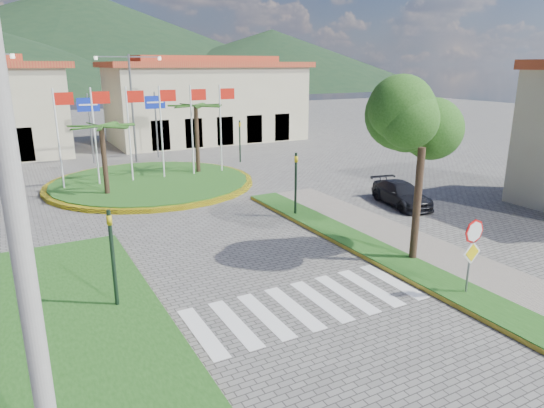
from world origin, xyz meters
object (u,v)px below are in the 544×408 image
stop_sign (472,245)px  car_dark_a (30,148)px  deciduous_tree (424,126)px  car_dark_b (209,139)px  utility_pole (23,259)px  car_side_right (401,194)px  roundabout_island (151,182)px

stop_sign → car_dark_a: size_ratio=0.67×
deciduous_tree → car_dark_b: (3.46, 30.07, -4.61)m
utility_pole → car_dark_b: utility_pole is taller
car_dark_a → car_dark_b: 15.11m
car_dark_b → car_side_right: 24.06m
stop_sign → car_dark_a: 36.51m
car_dark_b → roundabout_island: bearing=156.1°
deciduous_tree → car_side_right: bearing=50.3°
car_dark_b → car_side_right: size_ratio=0.81×
deciduous_tree → car_dark_b: deciduous_tree is taller
car_dark_a → utility_pole: bearing=155.4°
deciduous_tree → utility_pole: bearing=-159.0°
utility_pole → car_dark_a: size_ratio=2.28×
roundabout_island → car_dark_b: (8.95, 13.07, 0.40)m
roundabout_island → utility_pole: bearing=-108.8°
stop_sign → car_side_right: 10.77m
roundabout_island → deciduous_tree: deciduous_tree is taller
car_dark_b → car_side_right: bearing=-165.8°
utility_pole → car_side_right: utility_pole is taller
roundabout_island → car_side_right: bearing=-46.1°
deciduous_tree → roundabout_island: bearing=107.9°
deciduous_tree → car_dark_a: bearing=110.0°
car_side_right → utility_pole: bearing=-137.6°
stop_sign → car_side_right: bearing=58.2°
roundabout_island → utility_pole: size_ratio=1.41×
utility_pole → car_side_right: (18.03, 11.06, -3.88)m
car_dark_a → car_side_right: 30.60m
stop_sign → car_dark_a: stop_sign is taller
car_side_right → stop_sign: bearing=-110.9°
car_dark_b → car_side_right: car_side_right is taller
deciduous_tree → car_side_right: 9.10m
roundabout_island → car_dark_a: bearing=112.3°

